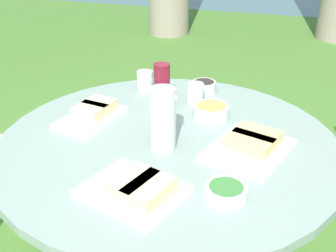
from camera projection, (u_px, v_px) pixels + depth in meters
dining_table at (168, 162)px, 1.68m from camera, size 1.32×1.32×0.76m
water_pitcher at (163, 119)px, 1.52m from camera, size 0.10×0.09×0.24m
wine_glass at (162, 75)px, 1.89m from camera, size 0.07×0.07×0.19m
platter_bread_main at (93, 113)px, 1.79m from camera, size 0.24×0.33×0.06m
platter_charcuterie at (251, 145)px, 1.55m from camera, size 0.34×0.38×0.06m
platter_sandwich_side at (136, 189)px, 1.30m from camera, size 0.36×0.32×0.07m
bowl_fries at (211, 111)px, 1.79m from camera, size 0.15×0.15×0.06m
bowl_salad at (226, 191)px, 1.29m from camera, size 0.13×0.13×0.04m
bowl_olives at (204, 86)px, 2.04m from camera, size 0.12×0.12×0.06m
cup_water_near at (195, 94)px, 1.91m from camera, size 0.08×0.08×0.10m
cup_water_far at (145, 81)px, 2.05m from camera, size 0.08×0.08×0.10m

